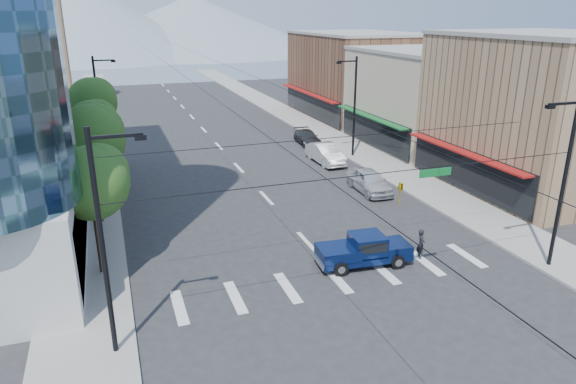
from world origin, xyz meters
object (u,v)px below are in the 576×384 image
(pickup_truck, at_px, (363,249))
(parked_car_near, at_px, (369,181))
(parked_car_far, at_px, (307,137))
(pedestrian, at_px, (421,244))
(parked_car_mid, at_px, (326,154))

(pickup_truck, height_order, parked_car_near, pickup_truck)
(parked_car_near, bearing_deg, parked_car_far, 88.40)
(pedestrian, height_order, parked_car_far, pedestrian)
(parked_car_far, bearing_deg, pickup_truck, -101.33)
(parked_car_near, distance_m, parked_car_far, 15.12)
(parked_car_mid, relative_size, parked_car_far, 1.11)
(pickup_truck, bearing_deg, parked_car_mid, 77.40)
(pickup_truck, bearing_deg, parked_car_far, 79.88)
(pedestrian, height_order, parked_car_mid, parked_car_mid)
(parked_car_far, bearing_deg, parked_car_mid, -94.50)
(parked_car_mid, bearing_deg, parked_car_far, 80.00)
(parked_car_near, xyz_separation_m, parked_car_far, (1.02, 15.09, -0.16))
(pickup_truck, height_order, pedestrian, pickup_truck)
(pickup_truck, distance_m, pedestrian, 3.30)
(pedestrian, xyz_separation_m, parked_car_mid, (2.58, 18.76, 0.01))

